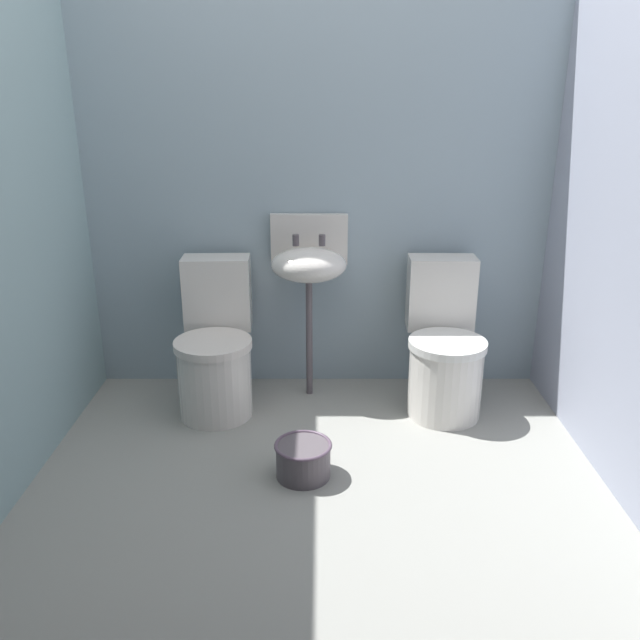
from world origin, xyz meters
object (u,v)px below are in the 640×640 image
sink (311,263)px  bucket (305,459)px  toilet_right (446,352)px  toilet_left (218,351)px

sink → bucket: size_ratio=3.85×
bucket → toilet_right: bearing=42.5°
toilet_left → toilet_right: size_ratio=1.00×
toilet_right → toilet_left: bearing=1.3°
toilet_left → bucket: toilet_left is taller
toilet_right → bucket: bearing=43.8°
toilet_left → toilet_right: 1.20m
bucket → sink: bearing=89.0°
toilet_left → bucket: (0.48, -0.67, -0.24)m
toilet_left → sink: (0.49, 0.19, 0.43)m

